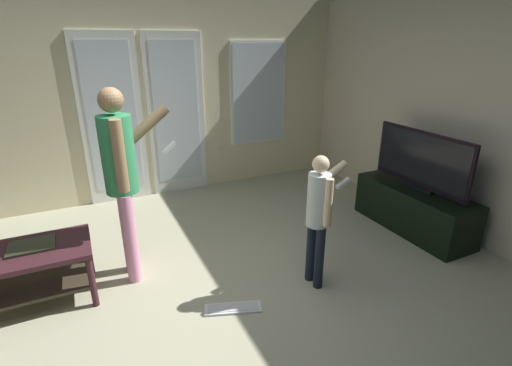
{
  "coord_description": "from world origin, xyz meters",
  "views": [
    {
      "loc": [
        -0.6,
        -2.35,
        1.97
      ],
      "look_at": [
        0.74,
        0.43,
        0.79
      ],
      "focal_mm": 26.39,
      "sensor_mm": 36.0,
      "label": 1
    }
  ],
  "objects_px": {
    "person_child": "(319,210)",
    "loose_keyboard": "(233,308)",
    "person_adult": "(122,170)",
    "tv_stand": "(414,209)",
    "laptop_closed": "(31,246)",
    "coffee_table": "(31,265)",
    "flat_screen_tv": "(421,161)"
  },
  "relations": [
    {
      "from": "coffee_table",
      "to": "person_adult",
      "type": "xyz_separation_m",
      "value": [
        0.76,
        0.06,
        0.64
      ]
    },
    {
      "from": "loose_keyboard",
      "to": "tv_stand",
      "type": "bearing_deg",
      "value": 9.46
    },
    {
      "from": "tv_stand",
      "to": "loose_keyboard",
      "type": "distance_m",
      "value": 2.34
    },
    {
      "from": "person_adult",
      "to": "loose_keyboard",
      "type": "distance_m",
      "value": 1.41
    },
    {
      "from": "coffee_table",
      "to": "person_child",
      "type": "distance_m",
      "value": 2.29
    },
    {
      "from": "person_child",
      "to": "tv_stand",
      "type": "bearing_deg",
      "value": 13.34
    },
    {
      "from": "tv_stand",
      "to": "loose_keyboard",
      "type": "relative_size",
      "value": 2.87
    },
    {
      "from": "laptop_closed",
      "to": "person_adult",
      "type": "bearing_deg",
      "value": 1.26
    },
    {
      "from": "person_child",
      "to": "loose_keyboard",
      "type": "distance_m",
      "value": 1.03
    },
    {
      "from": "coffee_table",
      "to": "person_adult",
      "type": "relative_size",
      "value": 0.54
    },
    {
      "from": "tv_stand",
      "to": "person_child",
      "type": "bearing_deg",
      "value": -166.66
    },
    {
      "from": "flat_screen_tv",
      "to": "loose_keyboard",
      "type": "bearing_deg",
      "value": -170.45
    },
    {
      "from": "flat_screen_tv",
      "to": "laptop_closed",
      "type": "height_order",
      "value": "flat_screen_tv"
    },
    {
      "from": "flat_screen_tv",
      "to": "person_adult",
      "type": "relative_size",
      "value": 0.71
    },
    {
      "from": "tv_stand",
      "to": "loose_keyboard",
      "type": "xyz_separation_m",
      "value": [
        -2.29,
        -0.38,
        -0.23
      ]
    },
    {
      "from": "person_adult",
      "to": "laptop_closed",
      "type": "relative_size",
      "value": 4.94
    },
    {
      "from": "person_adult",
      "to": "laptop_closed",
      "type": "height_order",
      "value": "person_adult"
    },
    {
      "from": "person_child",
      "to": "loose_keyboard",
      "type": "xyz_separation_m",
      "value": [
        -0.77,
        -0.02,
        -0.68
      ]
    },
    {
      "from": "loose_keyboard",
      "to": "coffee_table",
      "type": "bearing_deg",
      "value": 150.83
    },
    {
      "from": "person_child",
      "to": "laptop_closed",
      "type": "xyz_separation_m",
      "value": [
        -2.11,
        0.78,
        -0.21
      ]
    },
    {
      "from": "coffee_table",
      "to": "laptop_closed",
      "type": "bearing_deg",
      "value": 54.26
    },
    {
      "from": "tv_stand",
      "to": "laptop_closed",
      "type": "xyz_separation_m",
      "value": [
        -3.63,
        0.42,
        0.24
      ]
    },
    {
      "from": "person_adult",
      "to": "loose_keyboard",
      "type": "height_order",
      "value": "person_adult"
    },
    {
      "from": "laptop_closed",
      "to": "person_child",
      "type": "bearing_deg",
      "value": -20.28
    },
    {
      "from": "tv_stand",
      "to": "flat_screen_tv",
      "type": "xyz_separation_m",
      "value": [
        -0.0,
        0.0,
        0.56
      ]
    },
    {
      "from": "loose_keyboard",
      "to": "laptop_closed",
      "type": "xyz_separation_m",
      "value": [
        -1.34,
        0.8,
        0.47
      ]
    },
    {
      "from": "person_adult",
      "to": "person_child",
      "type": "relative_size",
      "value": 1.43
    },
    {
      "from": "coffee_table",
      "to": "person_adult",
      "type": "bearing_deg",
      "value": 4.14
    },
    {
      "from": "loose_keyboard",
      "to": "person_child",
      "type": "bearing_deg",
      "value": 1.56
    },
    {
      "from": "loose_keyboard",
      "to": "flat_screen_tv",
      "type": "bearing_deg",
      "value": 9.55
    },
    {
      "from": "coffee_table",
      "to": "person_child",
      "type": "relative_size",
      "value": 0.77
    },
    {
      "from": "tv_stand",
      "to": "flat_screen_tv",
      "type": "bearing_deg",
      "value": 114.61
    }
  ]
}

